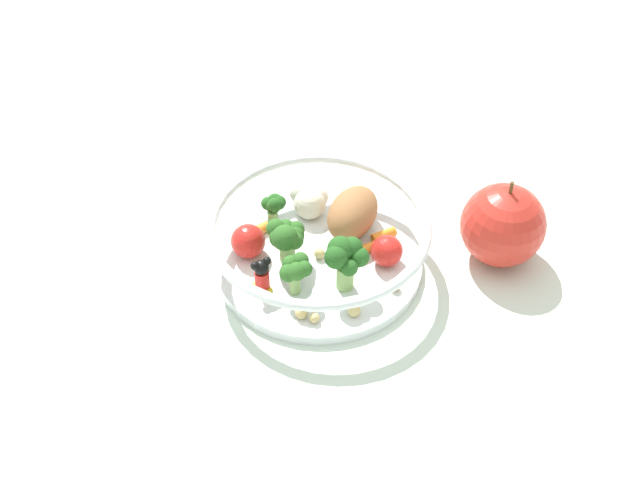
# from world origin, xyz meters

# --- Properties ---
(ground_plane) EXTENTS (2.40, 2.40, 0.00)m
(ground_plane) POSITION_xyz_m (0.00, 0.00, 0.00)
(ground_plane) COLOR silver
(food_container) EXTENTS (0.21, 0.21, 0.07)m
(food_container) POSITION_xyz_m (0.02, -0.01, 0.03)
(food_container) COLOR white
(food_container) RESTS_ON ground_plane
(loose_apple) EXTENTS (0.08, 0.08, 0.09)m
(loose_apple) POSITION_xyz_m (-0.10, -0.14, 0.04)
(loose_apple) COLOR red
(loose_apple) RESTS_ON ground_plane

